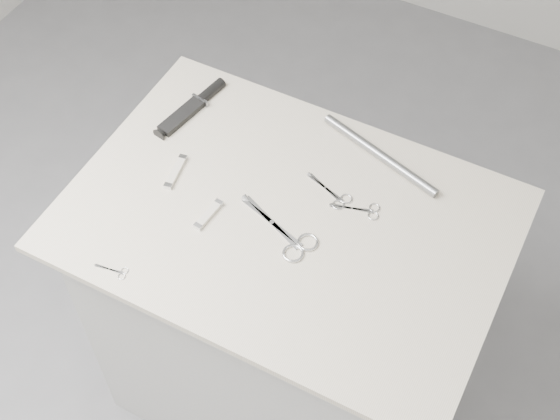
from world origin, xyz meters
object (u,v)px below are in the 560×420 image
at_px(pocket_knife_a, 176,172).
at_px(large_shears, 290,239).
at_px(sheathed_knife, 195,105).
at_px(tiny_scissors, 115,271).
at_px(embroidery_scissors_a, 335,196).
at_px(embroidery_scissors_b, 364,210).
at_px(metal_rail, 380,155).
at_px(pocket_knife_b, 209,214).
at_px(plinth, 285,319).

bearing_deg(pocket_knife_a, large_shears, -107.55).
relative_size(large_shears, sheathed_knife, 0.94).
bearing_deg(sheathed_knife, tiny_scissors, -157.57).
xyz_separation_m(embroidery_scissors_a, embroidery_scissors_b, (0.08, -0.01, -0.00)).
distance_m(large_shears, metal_rail, 0.32).
bearing_deg(large_shears, embroidery_scissors_a, 96.98).
relative_size(tiny_scissors, sheathed_knife, 0.34).
bearing_deg(embroidery_scissors_a, pocket_knife_b, -121.20).
xyz_separation_m(plinth, sheathed_knife, (-0.37, 0.20, 0.48)).
xyz_separation_m(embroidery_scissors_b, metal_rail, (-0.03, 0.16, 0.01)).
bearing_deg(sheathed_knife, plinth, -108.44).
distance_m(tiny_scissors, pocket_knife_b, 0.24).
relative_size(embroidery_scissors_b, tiny_scissors, 1.50).
xyz_separation_m(embroidery_scissors_a, pocket_knife_b, (-0.23, -0.18, 0.00)).
relative_size(plinth, tiny_scissors, 11.77).
distance_m(tiny_scissors, metal_rail, 0.68).
distance_m(embroidery_scissors_a, sheathed_knife, 0.45).
distance_m(large_shears, pocket_knife_b, 0.20).
distance_m(embroidery_scissors_b, pocket_knife_a, 0.45).
bearing_deg(sheathed_knife, large_shears, -111.74).
bearing_deg(tiny_scissors, embroidery_scissors_a, 42.01).
distance_m(large_shears, pocket_knife_a, 0.33).
xyz_separation_m(sheathed_knife, pocket_knife_b, (0.21, -0.28, -0.00)).
distance_m(pocket_knife_a, metal_rail, 0.49).
bearing_deg(metal_rail, embroidery_scissors_a, -105.87).
height_order(large_shears, embroidery_scissors_a, large_shears).
bearing_deg(embroidery_scissors_a, sheathed_knife, -172.44).
distance_m(sheathed_knife, pocket_knife_a, 0.22).
bearing_deg(pocket_knife_a, embroidery_scissors_b, -86.44).
bearing_deg(large_shears, pocket_knife_a, -167.45).
bearing_deg(metal_rail, embroidery_scissors_b, -79.04).
bearing_deg(pocket_knife_b, tiny_scissors, 161.23).
distance_m(embroidery_scissors_b, tiny_scissors, 0.57).
bearing_deg(large_shears, pocket_knife_b, -151.40).
xyz_separation_m(embroidery_scissors_a, metal_rail, (0.04, 0.16, 0.01)).
bearing_deg(embroidery_scissors_b, tiny_scissors, -152.04).
bearing_deg(plinth, tiny_scissors, -130.99).
distance_m(sheathed_knife, metal_rail, 0.49).
relative_size(plinth, metal_rail, 2.63).
bearing_deg(tiny_scissors, pocket_knife_a, 87.46).
bearing_deg(embroidery_scissors_a, plinth, -103.86).
bearing_deg(embroidery_scissors_a, embroidery_scissors_b, 14.63).
bearing_deg(large_shears, plinth, 144.64).
distance_m(embroidery_scissors_a, embroidery_scissors_b, 0.08).
distance_m(plinth, embroidery_scissors_b, 0.50).
height_order(plinth, pocket_knife_a, pocket_knife_a).
height_order(plinth, metal_rail, metal_rail).
bearing_deg(pocket_knife_b, plinth, -57.84).
xyz_separation_m(large_shears, tiny_scissors, (-0.30, -0.25, -0.00)).
bearing_deg(tiny_scissors, metal_rail, 47.49).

